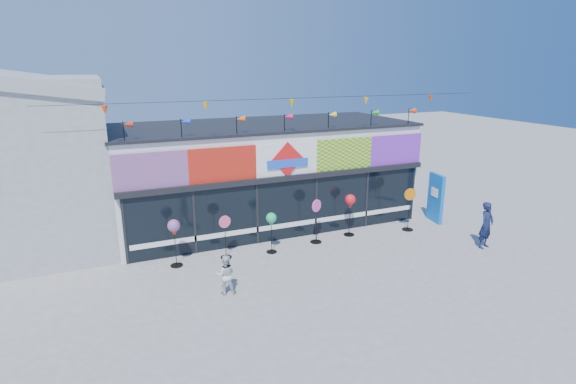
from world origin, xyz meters
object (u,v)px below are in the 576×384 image
spinner_4 (350,203)px  spinner_3 (316,220)px  blue_sign (436,198)px  spinner_1 (225,236)px  spinner_2 (271,221)px  spinner_5 (409,208)px  child (226,275)px  spinner_0 (174,229)px  adult_man (486,225)px

spinner_4 → spinner_3: bearing=-173.9°
blue_sign → spinner_1: bearing=-169.0°
spinner_2 → spinner_5: 5.86m
spinner_3 → child: 4.84m
blue_sign → spinner_0: (-10.85, -0.19, 0.27)m
spinner_1 → child: bearing=-105.5°
blue_sign → spinner_4: blue_sign is taller
spinner_0 → spinner_2: spinner_0 is taller
blue_sign → spinner_1: size_ratio=1.34×
spinner_3 → spinner_4: (1.53, 0.16, 0.44)m
blue_sign → spinner_3: 5.69m
blue_sign → spinner_4: (-4.16, 0.00, 0.30)m
spinner_2 → spinner_3: (1.86, 0.22, -0.30)m
blue_sign → spinner_5: size_ratio=1.18×
spinner_0 → blue_sign: bearing=1.0°
blue_sign → spinner_3: bearing=-168.6°
spinner_1 → spinner_4: bearing=2.2°
spinner_1 → spinner_4: spinner_4 is taller
spinner_0 → spinner_1: bearing=-0.2°
spinner_4 → spinner_1: bearing=-177.8°
spinner_4 → child: 6.30m
blue_sign → spinner_2: blue_sign is taller
spinner_3 → spinner_4: 1.60m
adult_man → child: size_ratio=1.44×
spinner_2 → spinner_5: size_ratio=0.85×
spinner_2 → child: (-2.29, -2.25, -0.59)m
spinner_2 → spinner_4: 3.42m
spinner_0 → spinner_5: bearing=-1.6°
blue_sign → spinner_0: size_ratio=1.26×
spinner_2 → spinner_5: spinner_5 is taller
spinner_0 → child: 2.74m
spinner_1 → spinner_5: bearing=-1.9°
spinner_1 → spinner_3: size_ratio=0.91×
spinner_5 → blue_sign: bearing=14.7°
spinner_2 → spinner_4: spinner_4 is taller
spinner_4 → adult_man: (3.88, -3.01, -0.47)m
blue_sign → spinner_2: (-7.55, -0.38, 0.15)m
spinner_3 → adult_man: bearing=-27.8°
adult_man → spinner_4: bearing=127.9°
spinner_5 → child: size_ratio=1.46×
spinner_0 → spinner_3: size_ratio=0.97×
spinner_1 → child: (-0.68, -2.44, -0.21)m
blue_sign → child: 10.19m
spinner_1 → spinner_5: spinner_5 is taller
spinner_0 → adult_man: bearing=-15.0°
child → blue_sign: bearing=-148.8°
spinner_3 → spinner_0: bearing=-179.7°
spinner_3 → spinner_5: bearing=-4.1°
spinner_3 → spinner_4: size_ratio=1.01×
spinner_1 → spinner_4: size_ratio=0.92×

